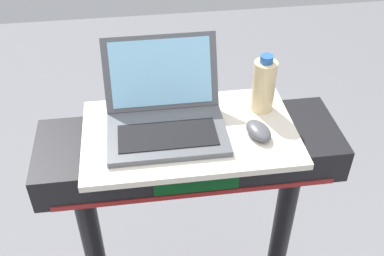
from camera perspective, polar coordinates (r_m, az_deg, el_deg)
The scene contains 4 objects.
desk_board at distance 1.35m, azimuth -0.29°, elevation -0.67°, with size 0.62×0.38×0.02m, color beige.
laptop at distance 1.34m, azimuth -3.34°, elevation 1.82°, with size 0.34×0.32×0.22m.
computer_mouse at distance 1.33m, azimuth 8.20°, elevation -0.32°, with size 0.06×0.10×0.03m, color #4C4C51.
water_bottle at distance 1.40m, azimuth 8.84°, elevation 5.26°, with size 0.07×0.07×0.18m.
Camera 1 is at (-0.14, -0.33, 2.02)m, focal length 43.25 mm.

